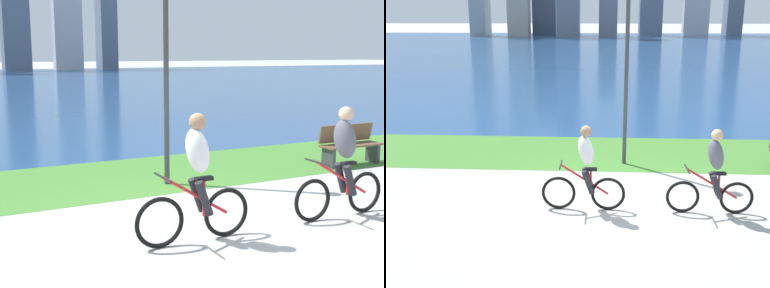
# 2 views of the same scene
# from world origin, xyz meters

# --- Properties ---
(ground_plane) EXTENTS (300.00, 300.00, 0.00)m
(ground_plane) POSITION_xyz_m (0.00, 0.00, 0.00)
(ground_plane) COLOR #B2AFA8
(grass_strip_bayside) EXTENTS (120.00, 3.23, 0.01)m
(grass_strip_bayside) POSITION_xyz_m (0.00, 3.24, 0.00)
(grass_strip_bayside) COLOR #478433
(grass_strip_bayside) RESTS_ON ground
(cyclist_lead) EXTENTS (1.66, 0.52, 1.72)m
(cyclist_lead) POSITION_xyz_m (-0.50, -0.66, 0.84)
(cyclist_lead) COLOR black
(cyclist_lead) RESTS_ON ground
(cyclist_trailing) EXTENTS (1.68, 0.52, 1.69)m
(cyclist_trailing) POSITION_xyz_m (1.96, -0.70, 0.84)
(cyclist_trailing) COLOR black
(cyclist_trailing) RESTS_ON ground
(bench_near_path) EXTENTS (1.50, 0.47, 0.90)m
(bench_near_path) POSITION_xyz_m (4.76, 2.09, 0.45)
(bench_near_path) COLOR brown
(bench_near_path) RESTS_ON ground
(lamppost_tall) EXTENTS (0.28, 0.28, 4.36)m
(lamppost_tall) POSITION_xyz_m (0.39, 2.31, 2.81)
(lamppost_tall) COLOR #38383D
(lamppost_tall) RESTS_ON ground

